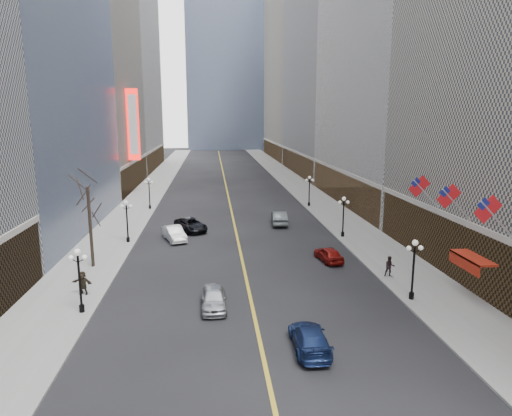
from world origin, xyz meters
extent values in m
cube|color=gray|center=(14.00, 70.00, 0.07)|extent=(6.00, 230.00, 0.15)
cube|color=gray|center=(-14.00, 70.00, 0.07)|extent=(6.00, 230.00, 0.15)
cube|color=gold|center=(0.00, 80.00, 0.01)|extent=(0.25, 200.00, 0.02)
cube|color=#483830|center=(18.40, 29.00, 2.60)|extent=(2.80, 41.00, 5.00)
cube|color=#483830|center=(18.40, 68.00, 2.60)|extent=(2.80, 35.00, 5.00)
cube|color=#99999C|center=(30.00, 106.00, 24.00)|extent=(26.00, 40.00, 48.00)
cube|color=#483830|center=(18.40, 106.00, 2.60)|extent=(2.80, 39.00, 5.00)
cube|color=#A59B88|center=(30.00, 149.00, 31.00)|extent=(26.00, 46.00, 62.00)
cube|color=#483830|center=(18.40, 149.00, 2.60)|extent=(2.80, 45.00, 5.00)
cube|color=#A59B88|center=(-30.00, 87.00, 25.00)|extent=(26.00, 30.00, 50.00)
cube|color=#483830|center=(-18.40, 87.00, 2.60)|extent=(2.80, 29.00, 5.00)
cube|color=silver|center=(-30.00, 121.00, 36.00)|extent=(26.00, 38.00, 72.00)
cube|color=#483830|center=(-18.40, 121.00, 2.60)|extent=(2.80, 37.00, 5.00)
cylinder|color=black|center=(11.80, 30.00, 0.40)|extent=(0.36, 0.36, 0.50)
cylinder|color=black|center=(11.80, 30.00, 2.15)|extent=(0.16, 0.16, 4.00)
sphere|color=white|center=(11.80, 30.00, 4.45)|extent=(0.44, 0.44, 0.44)
sphere|color=white|center=(11.35, 30.00, 4.05)|extent=(0.36, 0.36, 0.36)
sphere|color=white|center=(12.25, 30.00, 4.05)|extent=(0.36, 0.36, 0.36)
cylinder|color=black|center=(11.80, 48.00, 0.40)|extent=(0.36, 0.36, 0.50)
cylinder|color=black|center=(11.80, 48.00, 2.15)|extent=(0.16, 0.16, 4.00)
sphere|color=white|center=(11.80, 48.00, 4.45)|extent=(0.44, 0.44, 0.44)
sphere|color=white|center=(11.35, 48.00, 4.05)|extent=(0.36, 0.36, 0.36)
sphere|color=white|center=(12.25, 48.00, 4.05)|extent=(0.36, 0.36, 0.36)
cylinder|color=black|center=(11.80, 66.00, 0.40)|extent=(0.36, 0.36, 0.50)
cylinder|color=black|center=(11.80, 66.00, 2.15)|extent=(0.16, 0.16, 4.00)
sphere|color=white|center=(11.80, 66.00, 4.45)|extent=(0.44, 0.44, 0.44)
sphere|color=white|center=(11.35, 66.00, 4.05)|extent=(0.36, 0.36, 0.36)
sphere|color=white|center=(12.25, 66.00, 4.05)|extent=(0.36, 0.36, 0.36)
cylinder|color=black|center=(-11.80, 30.00, 0.40)|extent=(0.36, 0.36, 0.50)
cylinder|color=black|center=(-11.80, 30.00, 2.15)|extent=(0.16, 0.16, 4.00)
sphere|color=white|center=(-11.80, 30.00, 4.45)|extent=(0.44, 0.44, 0.44)
sphere|color=white|center=(-12.25, 30.00, 4.05)|extent=(0.36, 0.36, 0.36)
sphere|color=white|center=(-11.35, 30.00, 4.05)|extent=(0.36, 0.36, 0.36)
cylinder|color=black|center=(-11.80, 48.00, 0.40)|extent=(0.36, 0.36, 0.50)
cylinder|color=black|center=(-11.80, 48.00, 2.15)|extent=(0.16, 0.16, 4.00)
sphere|color=white|center=(-11.80, 48.00, 4.45)|extent=(0.44, 0.44, 0.44)
sphere|color=white|center=(-12.25, 48.00, 4.05)|extent=(0.36, 0.36, 0.36)
sphere|color=white|center=(-11.35, 48.00, 4.05)|extent=(0.36, 0.36, 0.36)
cylinder|color=black|center=(-11.80, 66.00, 0.40)|extent=(0.36, 0.36, 0.50)
cylinder|color=black|center=(-11.80, 66.00, 2.15)|extent=(0.16, 0.16, 4.00)
sphere|color=white|center=(-11.80, 66.00, 4.45)|extent=(0.44, 0.44, 0.44)
sphere|color=white|center=(-12.25, 66.00, 4.05)|extent=(0.36, 0.36, 0.36)
sphere|color=white|center=(-11.35, 66.00, 4.05)|extent=(0.36, 0.36, 0.36)
cylinder|color=#B2B2B7|center=(15.80, 27.00, 6.80)|extent=(2.49, 0.12, 2.49)
cube|color=red|center=(15.15, 27.00, 7.45)|extent=(1.94, 0.04, 1.94)
cube|color=navy|center=(14.80, 27.00, 7.80)|extent=(0.88, 0.06, 0.88)
cylinder|color=#B2B2B7|center=(15.80, 32.00, 6.80)|extent=(2.49, 0.12, 2.49)
cube|color=red|center=(15.15, 32.00, 7.45)|extent=(1.94, 0.04, 1.94)
cube|color=navy|center=(14.80, 32.00, 7.80)|extent=(0.88, 0.06, 0.88)
cylinder|color=#B2B2B7|center=(15.80, 37.00, 6.80)|extent=(2.49, 0.12, 2.49)
cube|color=red|center=(15.15, 37.00, 7.45)|extent=(1.94, 0.04, 1.94)
cube|color=navy|center=(14.80, 37.00, 7.80)|extent=(0.88, 0.06, 0.88)
cube|color=maroon|center=(16.30, 30.00, 3.20)|extent=(1.40, 4.00, 0.15)
cube|color=maroon|center=(15.65, 30.00, 2.80)|extent=(0.10, 4.00, 0.90)
cube|color=red|center=(-15.90, 80.00, 12.00)|extent=(2.00, 0.50, 12.00)
cube|color=white|center=(-15.85, 80.00, 12.00)|extent=(1.40, 0.55, 10.00)
cylinder|color=#2D231C|center=(-13.50, 40.00, 3.75)|extent=(0.28, 0.28, 7.20)
imported|color=#A8AAB0|center=(-2.74, 30.09, 0.75)|extent=(1.84, 4.44, 1.50)
imported|color=silver|center=(-6.93, 48.63, 0.79)|extent=(3.16, 5.05, 1.57)
imported|color=black|center=(-5.31, 52.68, 0.76)|extent=(4.57, 6.05, 1.53)
imported|color=navy|center=(2.78, 23.65, 0.71)|extent=(2.07, 4.91, 1.41)
imported|color=maroon|center=(8.06, 39.78, 0.70)|extent=(2.29, 4.31, 1.40)
imported|color=#464B4D|center=(5.61, 54.92, 0.85)|extent=(2.15, 5.29, 1.71)
imported|color=black|center=(12.01, 34.81, 1.03)|extent=(0.92, 0.61, 1.76)
imported|color=black|center=(-12.56, 33.30, 1.05)|extent=(1.73, 1.01, 1.80)
camera|label=1|loc=(-2.70, -0.42, 13.38)|focal=32.00mm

